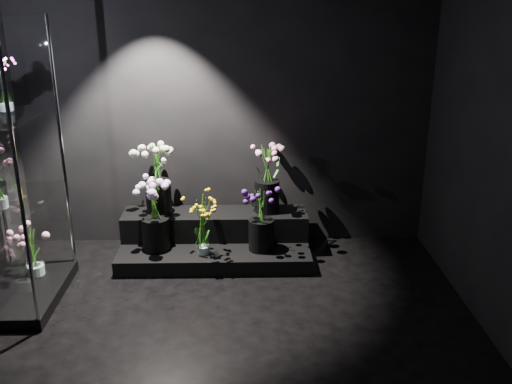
{
  "coord_description": "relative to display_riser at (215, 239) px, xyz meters",
  "views": [
    {
      "loc": [
        0.18,
        -3.44,
        2.43
      ],
      "look_at": [
        0.28,
        1.2,
        0.8
      ],
      "focal_mm": 40.0,
      "sensor_mm": 36.0,
      "label": 1
    }
  ],
  "objects": [
    {
      "name": "display_case",
      "position": [
        -1.57,
        -0.82,
        0.97
      ],
      "size": [
        0.62,
        1.03,
        2.27
      ],
      "color": "black",
      "rests_on": "floor"
    },
    {
      "name": "display_riser",
      "position": [
        0.0,
        0.0,
        0.0
      ],
      "size": [
        1.8,
        0.8,
        0.4
      ],
      "color": "black",
      "rests_on": "floor"
    },
    {
      "name": "bouquet_cream_roses",
      "position": [
        -0.54,
        0.09,
        0.65
      ],
      "size": [
        0.44,
        0.44,
        0.7
      ],
      "rotation": [
        0.0,
        0.0,
        -0.13
      ],
      "color": "black",
      "rests_on": "display_riser"
    },
    {
      "name": "floor",
      "position": [
        0.1,
        -1.64,
        -0.17
      ],
      "size": [
        4.0,
        4.0,
        0.0
      ],
      "primitive_type": "plane",
      "color": "black",
      "rests_on": "ground"
    },
    {
      "name": "wall_back",
      "position": [
        0.1,
        0.36,
        1.23
      ],
      "size": [
        4.0,
        0.0,
        4.0
      ],
      "primitive_type": "plane",
      "rotation": [
        1.57,
        0.0,
        0.0
      ],
      "color": "black",
      "rests_on": "floor"
    },
    {
      "name": "bouquet_orange_bells",
      "position": [
        -0.09,
        -0.3,
        0.26
      ],
      "size": [
        0.29,
        0.29,
        0.55
      ],
      "rotation": [
        0.0,
        0.0,
        -0.24
      ],
      "color": "white",
      "rests_on": "display_riser"
    },
    {
      "name": "wall_front",
      "position": [
        0.1,
        -3.64,
        1.23
      ],
      "size": [
        4.0,
        0.0,
        4.0
      ],
      "primitive_type": "plane",
      "rotation": [
        -1.57,
        0.0,
        0.0
      ],
      "color": "black",
      "rests_on": "floor"
    },
    {
      "name": "bouquet_purple",
      "position": [
        0.44,
        -0.22,
        0.32
      ],
      "size": [
        0.33,
        0.33,
        0.61
      ],
      "rotation": [
        0.0,
        0.0,
        0.07
      ],
      "color": "black",
      "rests_on": "display_riser"
    },
    {
      "name": "bouquet_case_base_pink",
      "position": [
        -1.53,
        -0.6,
        0.17
      ],
      "size": [
        0.33,
        0.33,
        0.43
      ],
      "rotation": [
        0.0,
        0.0,
        -0.04
      ],
      "color": "white",
      "rests_on": "display_case"
    },
    {
      "name": "bouquet_lilac",
      "position": [
        -0.54,
        -0.19,
        0.37
      ],
      "size": [
        0.44,
        0.44,
        0.67
      ],
      "rotation": [
        0.0,
        0.0,
        0.2
      ],
      "color": "black",
      "rests_on": "display_riser"
    },
    {
      "name": "bouquet_pink_roses",
      "position": [
        0.51,
        0.12,
        0.62
      ],
      "size": [
        0.41,
        0.41,
        0.66
      ],
      "rotation": [
        0.0,
        0.0,
        -0.07
      ],
      "color": "black",
      "rests_on": "display_riser"
    },
    {
      "name": "bouquet_case_magenta",
      "position": [
        -1.57,
        -0.63,
        1.6
      ],
      "size": [
        0.29,
        0.29,
        0.41
      ],
      "rotation": [
        0.0,
        0.0,
        -0.31
      ],
      "color": "white",
      "rests_on": "display_case"
    }
  ]
}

